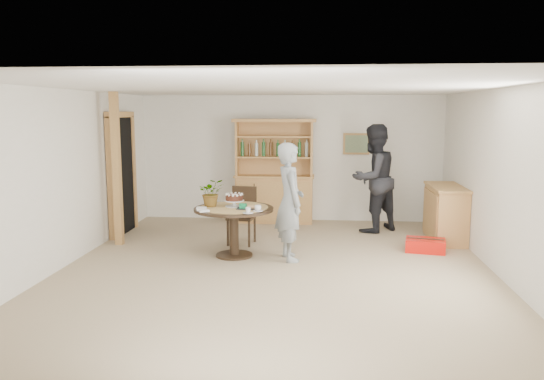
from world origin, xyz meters
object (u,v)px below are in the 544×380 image
(sideboard, at_px, (446,213))
(red_suitcase, at_px, (425,245))
(teen_boy, at_px, (290,202))
(hutch, at_px, (274,188))
(dining_chair, at_px, (243,211))
(adult_person, at_px, (373,178))
(dining_table, at_px, (234,217))

(sideboard, xyz_separation_m, red_suitcase, (-0.47, -0.79, -0.37))
(teen_boy, distance_m, red_suitcase, 2.33)
(hutch, relative_size, sideboard, 1.62)
(hutch, bearing_deg, dining_chair, -102.19)
(hutch, bearing_deg, sideboard, -22.21)
(sideboard, bearing_deg, teen_boy, -150.91)
(sideboard, relative_size, dining_chair, 1.33)
(teen_boy, bearing_deg, hutch, -8.16)
(sideboard, distance_m, adult_person, 1.40)
(teen_boy, bearing_deg, dining_chair, 24.14)
(sideboard, relative_size, red_suitcase, 1.90)
(sideboard, height_order, red_suitcase, sideboard)
(dining_table, xyz_separation_m, red_suitcase, (2.96, 0.54, -0.50))
(sideboard, relative_size, teen_boy, 0.72)
(teen_boy, distance_m, adult_person, 2.45)
(hutch, distance_m, teen_boy, 2.72)
(dining_chair, bearing_deg, sideboard, 15.86)
(sideboard, xyz_separation_m, teen_boy, (-2.58, -1.43, 0.40))
(hutch, height_order, dining_table, hutch)
(sideboard, distance_m, teen_boy, 2.98)
(teen_boy, bearing_deg, dining_table, 65.32)
(dining_table, bearing_deg, red_suitcase, 10.42)
(dining_table, distance_m, teen_boy, 0.90)
(dining_table, relative_size, red_suitcase, 1.81)
(hutch, relative_size, red_suitcase, 3.07)
(adult_person, bearing_deg, dining_chair, -14.73)
(dining_table, xyz_separation_m, adult_person, (2.25, 1.91, 0.38))
(dining_table, bearing_deg, hutch, 81.44)
(dining_chair, bearing_deg, red_suitcase, 1.92)
(hutch, height_order, red_suitcase, hutch)
(sideboard, distance_m, dining_table, 3.68)
(adult_person, bearing_deg, sideboard, 113.69)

